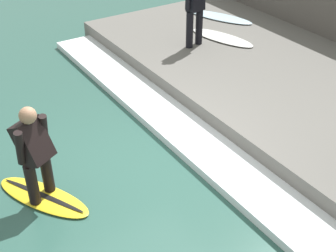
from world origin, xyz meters
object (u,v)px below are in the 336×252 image
(surfboard_riding, at_px, (43,197))
(surfer_riding, at_px, (34,150))
(surfer_waiting_near, at_px, (195,6))
(surfboard_spare, at_px, (220,17))
(surfboard_waiting_near, at_px, (222,38))

(surfboard_riding, xyz_separation_m, surfer_riding, (0.00, 0.00, 0.87))
(surfer_waiting_near, height_order, surfboard_spare, surfer_waiting_near)
(surfboard_riding, height_order, surfboard_spare, surfboard_spare)
(surfer_riding, xyz_separation_m, surfer_waiting_near, (4.67, 2.69, 0.43))
(surfboard_waiting_near, distance_m, surfboard_spare, 1.41)
(surfboard_riding, xyz_separation_m, surfboard_waiting_near, (5.46, 2.64, 0.40))
(surfer_riding, bearing_deg, surfboard_riding, -165.96)
(surfboard_riding, distance_m, surfer_riding, 0.87)
(surfboard_waiting_near, relative_size, surfboard_spare, 0.95)
(surfboard_waiting_near, xyz_separation_m, surfboard_spare, (0.84, 1.13, 0.00))
(surfer_riding, xyz_separation_m, surfboard_waiting_near, (5.46, 2.64, -0.47))
(surfboard_riding, relative_size, surfer_riding, 1.12)
(surfer_riding, distance_m, surfer_waiting_near, 5.41)
(surfer_riding, height_order, surfboard_spare, surfer_riding)
(surfer_waiting_near, bearing_deg, surfer_riding, -150.10)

